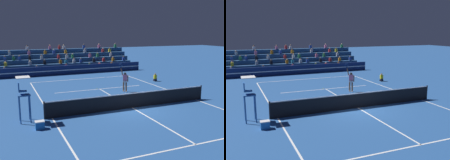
% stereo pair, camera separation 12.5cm
% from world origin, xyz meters
% --- Properties ---
extents(ground_plane, '(120.00, 120.00, 0.00)m').
position_xyz_m(ground_plane, '(0.00, 0.00, 0.00)').
color(ground_plane, '#285699').
extents(court_lines, '(11.10, 23.90, 0.01)m').
position_xyz_m(court_lines, '(0.00, 0.00, 0.00)').
color(court_lines, white).
rests_on(court_lines, ground).
extents(tennis_net, '(12.00, 0.10, 1.10)m').
position_xyz_m(tennis_net, '(0.00, 0.00, 0.54)').
color(tennis_net, black).
rests_on(tennis_net, ground).
extents(sponsor_banner_wall, '(18.00, 0.26, 1.10)m').
position_xyz_m(sponsor_banner_wall, '(0.00, 15.56, 0.55)').
color(sponsor_banner_wall, navy).
rests_on(sponsor_banner_wall, ground).
extents(bleacher_stand, '(17.41, 4.75, 3.38)m').
position_xyz_m(bleacher_stand, '(-0.00, 19.36, 1.02)').
color(bleacher_stand, navy).
rests_on(bleacher_stand, ground).
extents(umpire_chair, '(0.76, 0.84, 2.67)m').
position_xyz_m(umpire_chair, '(-7.10, -0.00, 1.72)').
color(umpire_chair, '#285699').
rests_on(umpire_chair, ground).
extents(ball_kid_courtside, '(0.30, 0.36, 0.84)m').
position_xyz_m(ball_kid_courtside, '(6.70, 7.66, 0.33)').
color(ball_kid_courtside, black).
rests_on(ball_kid_courtside, ground).
extents(tennis_player, '(0.78, 0.50, 2.50)m').
position_xyz_m(tennis_player, '(1.63, 4.56, 0.99)').
color(tennis_player, brown).
rests_on(tennis_player, ground).
extents(tennis_ball, '(0.07, 0.07, 0.07)m').
position_xyz_m(tennis_ball, '(-0.21, 6.58, 0.03)').
color(tennis_ball, '#C6DB33').
rests_on(tennis_ball, ground).
extents(equipment_cooler, '(0.50, 0.38, 0.45)m').
position_xyz_m(equipment_cooler, '(-6.44, -1.51, 0.23)').
color(equipment_cooler, '#1E66B2').
rests_on(equipment_cooler, ground).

